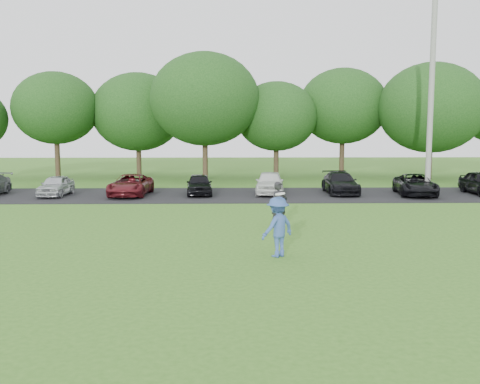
# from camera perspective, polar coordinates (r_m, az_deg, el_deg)

# --- Properties ---
(ground) EXTENTS (100.00, 100.00, 0.00)m
(ground) POSITION_cam_1_polar(r_m,az_deg,el_deg) (15.44, 0.28, -6.34)
(ground) COLOR #34671D
(ground) RESTS_ON ground
(parking_lot) EXTENTS (32.00, 6.50, 0.03)m
(parking_lot) POSITION_cam_1_polar(r_m,az_deg,el_deg) (28.25, -0.41, -0.31)
(parking_lot) COLOR black
(parking_lot) RESTS_ON ground
(utility_pole) EXTENTS (0.28, 0.28, 10.00)m
(utility_pole) POSITION_cam_1_polar(r_m,az_deg,el_deg) (29.38, 19.70, 9.31)
(utility_pole) COLOR gray
(utility_pole) RESTS_ON ground
(frisbee_player) EXTENTS (1.22, 1.15, 1.80)m
(frisbee_player) POSITION_cam_1_polar(r_m,az_deg,el_deg) (14.70, 4.04, -3.73)
(frisbee_player) COLOR #365599
(frisbee_player) RESTS_ON ground
(camera_bystander) EXTENTS (0.71, 0.62, 1.64)m
(camera_bystander) POSITION_cam_1_polar(r_m,az_deg,el_deg) (18.98, 4.17, -1.37)
(camera_bystander) COLOR black
(camera_bystander) RESTS_ON ground
(parked_cars) EXTENTS (27.76, 4.83, 1.24)m
(parked_cars) POSITION_cam_1_polar(r_m,az_deg,el_deg) (28.12, 0.91, 0.85)
(parked_cars) COLOR slate
(parked_cars) RESTS_ON parking_lot
(tree_row) EXTENTS (42.39, 9.85, 8.64)m
(tree_row) POSITION_cam_1_polar(r_m,az_deg,el_deg) (37.87, 1.68, 8.91)
(tree_row) COLOR #38281C
(tree_row) RESTS_ON ground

